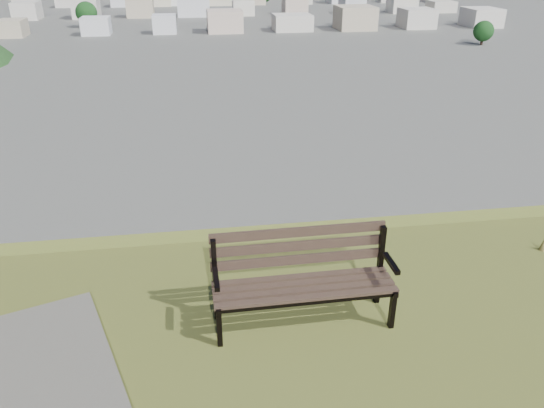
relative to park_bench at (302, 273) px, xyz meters
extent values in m
cube|color=#3D2F23|center=(0.00, -0.27, -0.09)|extent=(1.69, 0.10, 0.03)
cube|color=#3D2F23|center=(0.00, -0.15, -0.09)|extent=(1.69, 0.10, 0.03)
cube|color=#3D2F23|center=(0.00, -0.04, -0.09)|extent=(1.69, 0.10, 0.03)
cube|color=#3D2F23|center=(0.00, 0.07, -0.09)|extent=(1.69, 0.10, 0.03)
cube|color=#3D2F23|center=(0.00, 0.15, 0.06)|extent=(1.68, 0.05, 0.09)
cube|color=#3D2F23|center=(0.00, 0.17, 0.20)|extent=(1.68, 0.05, 0.09)
cube|color=#3D2F23|center=(0.00, 0.19, 0.34)|extent=(1.68, 0.05, 0.09)
cube|color=black|center=(-0.80, -0.29, -0.29)|extent=(0.05, 0.06, 0.41)
cube|color=black|center=(-0.81, 0.11, -0.07)|extent=(0.05, 0.06, 0.86)
cube|color=black|center=(-0.80, -0.11, -0.11)|extent=(0.05, 0.47, 0.05)
cube|color=black|center=(-0.80, -0.15, 0.12)|extent=(0.05, 0.34, 0.04)
cube|color=black|center=(0.81, -0.28, -0.29)|extent=(0.05, 0.06, 0.41)
cube|color=black|center=(0.80, 0.13, -0.07)|extent=(0.05, 0.06, 0.86)
cube|color=black|center=(0.81, -0.09, -0.11)|extent=(0.05, 0.47, 0.05)
cube|color=black|center=(0.81, -0.13, 0.12)|extent=(0.05, 0.34, 0.04)
cube|color=black|center=(0.00, -0.27, -0.13)|extent=(1.68, 0.06, 0.04)
cube|color=black|center=(0.00, 0.08, -0.13)|extent=(1.68, 0.06, 0.04)
cone|color=brown|center=(3.08, 0.80, -0.41)|extent=(0.08, 0.08, 0.18)
cube|color=beige|center=(-59.32, 197.60, -22.00)|extent=(11.00, 11.00, 7.00)
cube|color=#BBACA1|center=(-35.32, 197.60, -22.00)|extent=(11.00, 11.00, 7.00)
cube|color=#C7B09E|center=(-11.32, 197.60, -22.00)|extent=(11.00, 11.00, 7.00)
cube|color=silver|center=(12.68, 197.60, -22.00)|extent=(11.00, 11.00, 7.00)
cube|color=beige|center=(36.68, 197.60, -22.00)|extent=(11.00, 11.00, 7.00)
cube|color=#B6A68C|center=(60.68, 197.60, -22.00)|extent=(11.00, 11.00, 7.00)
cube|color=beige|center=(84.68, 197.60, -22.00)|extent=(11.00, 11.00, 7.00)
cube|color=beige|center=(108.68, 197.60, -22.00)|extent=(11.00, 11.00, 7.00)
cube|color=#C7B09E|center=(-71.32, 247.60, -22.00)|extent=(11.00, 11.00, 7.00)
cube|color=silver|center=(-47.32, 247.60, -22.00)|extent=(11.00, 11.00, 7.00)
cube|color=beige|center=(-23.32, 247.60, -22.00)|extent=(11.00, 11.00, 7.00)
cube|color=#B6A68C|center=(0.68, 247.60, -22.00)|extent=(11.00, 11.00, 7.00)
cube|color=beige|center=(24.68, 247.60, -22.00)|extent=(11.00, 11.00, 7.00)
cube|color=beige|center=(48.68, 247.60, -22.00)|extent=(11.00, 11.00, 7.00)
cube|color=beige|center=(72.68, 247.60, -22.00)|extent=(11.00, 11.00, 7.00)
cube|color=#BBACA1|center=(96.68, 247.60, -22.00)|extent=(11.00, 11.00, 7.00)
cube|color=#C7B09E|center=(120.68, 247.60, -22.00)|extent=(11.00, 11.00, 7.00)
cube|color=#B6A68C|center=(-83.32, 297.60, -22.00)|extent=(11.00, 11.00, 7.00)
cube|color=beige|center=(-59.32, 297.60, -22.00)|extent=(11.00, 11.00, 7.00)
cylinder|color=black|center=(90.68, 157.60, -24.45)|extent=(0.80, 0.80, 2.10)
sphere|color=black|center=(90.68, 157.60, -21.30)|extent=(6.30, 6.30, 6.30)
cylinder|color=black|center=(-39.32, 217.60, -24.15)|extent=(0.80, 0.80, 2.70)
sphere|color=black|center=(-39.32, 217.60, -20.10)|extent=(8.10, 8.10, 8.10)
cylinder|color=black|center=(130.68, 277.60, -24.52)|extent=(0.80, 0.80, 1.95)
cylinder|color=black|center=(40.68, 297.60, -24.45)|extent=(0.80, 0.80, 2.10)
camera|label=1|loc=(-0.89, -4.06, 2.75)|focal=35.00mm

